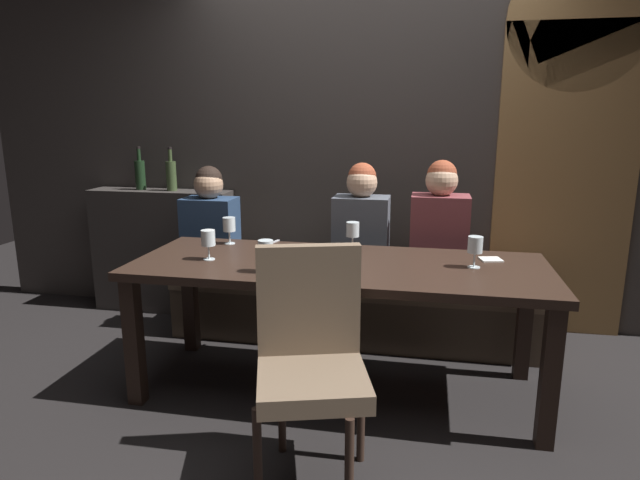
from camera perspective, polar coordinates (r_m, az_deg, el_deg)
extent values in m
plane|color=black|center=(3.18, 1.87, -15.32)|extent=(9.00, 9.00, 0.00)
cube|color=#383330|center=(4.01, 4.97, 12.82)|extent=(6.00, 0.12, 3.00)
cube|color=olive|center=(4.04, 24.17, 5.34)|extent=(0.90, 0.05, 2.10)
cylinder|color=olive|center=(4.06, 25.63, 20.16)|extent=(0.90, 0.05, 0.90)
cube|color=#2F2B29|center=(4.42, -15.98, -1.04)|extent=(1.10, 0.28, 0.95)
cube|color=black|center=(3.06, -18.94, -10.06)|extent=(0.08, 0.08, 0.69)
cube|color=black|center=(2.74, 22.97, -13.17)|extent=(0.08, 0.08, 0.69)
cube|color=black|center=(3.64, -13.45, -5.99)|extent=(0.08, 0.08, 0.69)
cube|color=black|center=(3.38, 20.65, -8.01)|extent=(0.08, 0.08, 0.69)
cube|color=#302119|center=(2.91, 1.98, -2.79)|extent=(2.20, 0.84, 0.04)
cube|color=#4A3C2E|center=(3.74, 3.67, -7.93)|extent=(2.50, 0.40, 0.35)
cube|color=brown|center=(3.67, 3.72, -4.64)|extent=(2.50, 0.44, 0.10)
cylinder|color=#302119|center=(2.29, -6.56, -21.69)|extent=(0.04, 0.04, 0.42)
cylinder|color=#302119|center=(2.22, 3.08, -22.82)|extent=(0.04, 0.04, 0.42)
cylinder|color=#302119|center=(2.58, -4.02, -17.28)|extent=(0.04, 0.04, 0.42)
cylinder|color=#302119|center=(2.52, 4.32, -18.08)|extent=(0.04, 0.04, 0.42)
cube|color=brown|center=(2.27, -0.82, -14.57)|extent=(0.55, 0.55, 0.08)
cube|color=brown|center=(2.33, -1.21, -6.28)|extent=(0.44, 0.18, 0.48)
cube|color=navy|center=(3.85, -11.39, 0.63)|extent=(0.36, 0.24, 0.50)
sphere|color=tan|center=(3.79, -11.62, 5.71)|extent=(0.20, 0.20, 0.20)
sphere|color=black|center=(3.80, -11.59, 6.25)|extent=(0.18, 0.18, 0.18)
cube|color=#4C515B|center=(3.60, 4.31, 0.29)|extent=(0.36, 0.24, 0.54)
sphere|color=tan|center=(3.53, 4.41, 6.04)|extent=(0.20, 0.20, 0.20)
sphere|color=brown|center=(3.54, 4.44, 6.62)|extent=(0.18, 0.18, 0.18)
cube|color=brown|center=(3.54, 12.35, 0.05)|extent=(0.36, 0.24, 0.57)
sphere|color=tan|center=(3.48, 12.65, 6.11)|extent=(0.20, 0.20, 0.20)
sphere|color=brown|center=(3.48, 12.67, 6.70)|extent=(0.18, 0.18, 0.18)
cylinder|color=black|center=(4.39, -18.34, 6.47)|extent=(0.08, 0.08, 0.22)
cylinder|color=black|center=(4.38, -18.48, 8.48)|extent=(0.03, 0.03, 0.09)
cylinder|color=black|center=(4.37, -18.53, 9.18)|extent=(0.03, 0.03, 0.02)
cylinder|color=#384728|center=(4.26, -15.33, 6.49)|extent=(0.08, 0.08, 0.22)
cylinder|color=#384728|center=(4.25, -15.46, 8.56)|extent=(0.03, 0.03, 0.09)
cylinder|color=black|center=(4.24, -15.50, 9.28)|extent=(0.03, 0.03, 0.02)
cylinder|color=silver|center=(3.18, 3.42, -0.98)|extent=(0.06, 0.06, 0.00)
cylinder|color=silver|center=(3.17, 3.43, -0.29)|extent=(0.01, 0.01, 0.07)
cylinder|color=silver|center=(3.16, 3.45, 1.13)|extent=(0.08, 0.08, 0.08)
cylinder|color=silver|center=(2.92, 15.83, -2.75)|extent=(0.06, 0.06, 0.00)
cylinder|color=silver|center=(2.91, 15.87, -2.00)|extent=(0.01, 0.01, 0.07)
cylinder|color=silver|center=(2.89, 15.97, -0.47)|extent=(0.08, 0.08, 0.08)
cylinder|color=maroon|center=(2.90, 15.94, -1.01)|extent=(0.07, 0.07, 0.02)
cylinder|color=silver|center=(3.37, -9.44, -0.36)|extent=(0.06, 0.06, 0.00)
cylinder|color=silver|center=(3.36, -9.46, 0.30)|extent=(0.01, 0.01, 0.07)
cylinder|color=silver|center=(3.34, -9.51, 1.64)|extent=(0.08, 0.08, 0.08)
cylinder|color=maroon|center=(3.35, -9.50, 1.18)|extent=(0.07, 0.07, 0.02)
cylinder|color=silver|center=(3.02, -11.55, -1.99)|extent=(0.06, 0.06, 0.00)
cylinder|color=silver|center=(3.01, -11.59, -1.26)|extent=(0.01, 0.01, 0.07)
cylinder|color=silver|center=(2.99, -11.66, 0.22)|extent=(0.08, 0.08, 0.08)
cylinder|color=silver|center=(2.74, -5.67, -3.33)|extent=(0.06, 0.06, 0.00)
cylinder|color=silver|center=(2.73, -5.69, -2.53)|extent=(0.01, 0.01, 0.07)
cylinder|color=silver|center=(2.71, -5.73, -0.90)|extent=(0.08, 0.08, 0.08)
cube|color=silver|center=(3.34, -5.10, -0.30)|extent=(0.06, 0.17, 0.01)
cube|color=silver|center=(3.09, 17.48, -1.96)|extent=(0.13, 0.12, 0.01)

